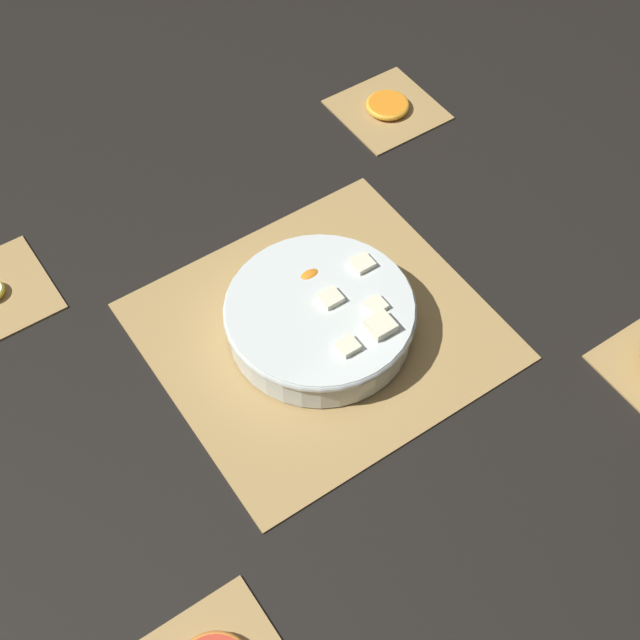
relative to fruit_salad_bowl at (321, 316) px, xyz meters
name	(u,v)px	position (x,y,z in m)	size (l,w,h in m)	color
ground_plane	(320,332)	(0.00, 0.00, -0.04)	(6.00, 6.00, 0.00)	black
bamboo_mat_center	(320,330)	(0.00, 0.00, -0.03)	(0.42, 0.39, 0.01)	#A8844C
coaster_mat_far_right	(387,109)	(0.33, 0.30, -0.03)	(0.15, 0.15, 0.01)	#A8844C
fruit_salad_bowl	(321,316)	(0.00, 0.00, 0.00)	(0.25, 0.25, 0.06)	silver
orange_slice_whole	(388,105)	(0.33, 0.30, -0.02)	(0.07, 0.07, 0.01)	orange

